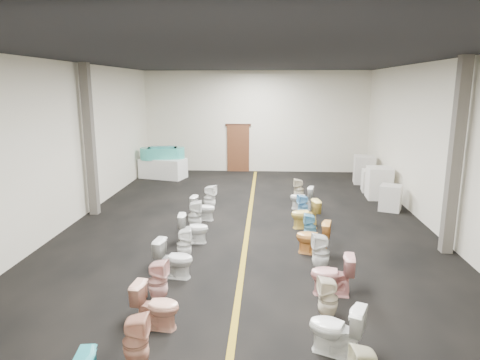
% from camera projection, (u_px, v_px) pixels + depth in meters
% --- Properties ---
extents(floor, '(16.00, 16.00, 0.00)m').
position_uv_depth(floor, '(248.00, 227.00, 11.88)').
color(floor, black).
rests_on(floor, ground).
extents(ceiling, '(16.00, 16.00, 0.00)m').
position_uv_depth(ceiling, '(249.00, 60.00, 10.91)').
color(ceiling, black).
rests_on(ceiling, ground).
extents(wall_back, '(10.00, 0.00, 10.00)m').
position_uv_depth(wall_back, '(256.00, 122.00, 19.19)').
color(wall_back, beige).
rests_on(wall_back, ground).
extents(wall_front, '(10.00, 0.00, 10.00)m').
position_uv_depth(wall_front, '(207.00, 280.00, 3.60)').
color(wall_front, beige).
rests_on(wall_front, ground).
extents(wall_left, '(0.00, 16.00, 16.00)m').
position_uv_depth(wall_left, '(66.00, 145.00, 11.70)').
color(wall_left, beige).
rests_on(wall_left, ground).
extents(wall_right, '(0.00, 16.00, 16.00)m').
position_uv_depth(wall_right, '(440.00, 149.00, 11.09)').
color(wall_right, beige).
rests_on(wall_right, ground).
extents(aisle_stripe, '(0.12, 15.60, 0.01)m').
position_uv_depth(aisle_stripe, '(248.00, 227.00, 11.88)').
color(aisle_stripe, olive).
rests_on(aisle_stripe, floor).
extents(back_door, '(1.00, 0.10, 2.10)m').
position_uv_depth(back_door, '(238.00, 148.00, 19.44)').
color(back_door, '#562D19').
rests_on(back_door, floor).
extents(door_frame, '(1.15, 0.08, 0.10)m').
position_uv_depth(door_frame, '(238.00, 125.00, 19.22)').
color(door_frame, '#331C11').
rests_on(door_frame, back_door).
extents(column_left, '(0.25, 0.25, 4.50)m').
position_uv_depth(column_left, '(90.00, 141.00, 12.66)').
color(column_left, '#59544C').
rests_on(column_left, floor).
extents(column_right, '(0.25, 0.25, 4.50)m').
position_uv_depth(column_right, '(455.00, 158.00, 9.64)').
color(column_right, '#59544C').
rests_on(column_right, floor).
extents(display_table, '(2.06, 1.41, 0.83)m').
position_uv_depth(display_table, '(163.00, 168.00, 18.15)').
color(display_table, white).
rests_on(display_table, floor).
extents(bathtub, '(1.84, 0.86, 0.55)m').
position_uv_depth(bathtub, '(162.00, 153.00, 18.01)').
color(bathtub, '#3CAEA0').
rests_on(bathtub, display_table).
extents(appliance_crate_a, '(0.82, 0.82, 0.81)m').
position_uv_depth(appliance_crate_a, '(390.00, 198.00, 13.42)').
color(appliance_crate_a, silver).
rests_on(appliance_crate_a, floor).
extents(appliance_crate_b, '(0.84, 0.84, 1.10)m').
position_uv_depth(appliance_crate_b, '(379.00, 183.00, 14.80)').
color(appliance_crate_b, silver).
rests_on(appliance_crate_b, floor).
extents(appliance_crate_c, '(0.79, 0.79, 0.80)m').
position_uv_depth(appliance_crate_c, '(372.00, 181.00, 15.80)').
color(appliance_crate_c, white).
rests_on(appliance_crate_c, floor).
extents(appliance_crate_d, '(0.87, 0.87, 1.11)m').
position_uv_depth(appliance_crate_d, '(364.00, 170.00, 17.11)').
color(appliance_crate_d, beige).
rests_on(appliance_crate_d, floor).
extents(toilet_left_1, '(0.39, 0.39, 0.79)m').
position_uv_depth(toilet_left_1, '(136.00, 341.00, 5.90)').
color(toilet_left_1, tan).
rests_on(toilet_left_1, floor).
extents(toilet_left_2, '(0.79, 0.50, 0.77)m').
position_uv_depth(toilet_left_2, '(156.00, 306.00, 6.88)').
color(toilet_left_2, '#E4A288').
rests_on(toilet_left_2, floor).
extents(toilet_left_3, '(0.39, 0.38, 0.79)m').
position_uv_depth(toilet_left_3, '(158.00, 281.00, 7.74)').
color(toilet_left_3, '#E5A9A3').
rests_on(toilet_left_3, floor).
extents(toilet_left_4, '(0.83, 0.54, 0.80)m').
position_uv_depth(toilet_left_4, '(174.00, 259.00, 8.72)').
color(toilet_left_4, silver).
rests_on(toilet_left_4, floor).
extents(toilet_left_5, '(0.38, 0.37, 0.73)m').
position_uv_depth(toilet_left_5, '(184.00, 244.00, 9.60)').
color(toilet_left_5, white).
rests_on(toilet_left_5, floor).
extents(toilet_left_6, '(0.76, 0.47, 0.75)m').
position_uv_depth(toilet_left_6, '(194.00, 228.00, 10.64)').
color(toilet_left_6, white).
rests_on(toilet_left_6, floor).
extents(toilet_left_7, '(0.41, 0.40, 0.82)m').
position_uv_depth(toilet_left_7, '(195.00, 215.00, 11.58)').
color(toilet_left_7, silver).
rests_on(toilet_left_7, floor).
extents(toilet_left_8, '(0.74, 0.48, 0.71)m').
position_uv_depth(toilet_left_8, '(203.00, 208.00, 12.46)').
color(toilet_left_8, white).
rests_on(toilet_left_8, floor).
extents(toilet_left_9, '(0.45, 0.45, 0.82)m').
position_uv_depth(toilet_left_9, '(210.00, 198.00, 13.39)').
color(toilet_left_9, white).
rests_on(toilet_left_9, floor).
extents(toilet_right_1, '(0.91, 0.73, 0.81)m').
position_uv_depth(toilet_right_1, '(336.00, 329.00, 6.19)').
color(toilet_right_1, white).
rests_on(toilet_right_1, floor).
extents(toilet_right_2, '(0.37, 0.37, 0.74)m').
position_uv_depth(toilet_right_2, '(328.00, 298.00, 7.16)').
color(toilet_right_2, beige).
rests_on(toilet_right_2, floor).
extents(toilet_right_3, '(0.83, 0.53, 0.81)m').
position_uv_depth(toilet_right_3, '(332.00, 275.00, 7.97)').
color(toilet_right_3, '#DB9390').
rests_on(toilet_right_3, floor).
extents(toilet_right_4, '(0.40, 0.39, 0.81)m').
position_uv_depth(toilet_right_4, '(321.00, 252.00, 9.02)').
color(toilet_right_4, white).
rests_on(toilet_right_4, floor).
extents(toilet_right_5, '(0.86, 0.60, 0.80)m').
position_uv_depth(toilet_right_5, '(313.00, 237.00, 9.94)').
color(toilet_right_5, '#DF903E').
rests_on(toilet_right_5, floor).
extents(toilet_right_6, '(0.33, 0.32, 0.70)m').
position_uv_depth(toilet_right_6, '(310.00, 227.00, 10.81)').
color(toilet_right_6, '#67B4D4').
rests_on(toilet_right_6, floor).
extents(toilet_right_7, '(0.85, 0.59, 0.79)m').
position_uv_depth(toilet_right_7, '(305.00, 214.00, 11.75)').
color(toilet_right_7, '#F4D260').
rests_on(toilet_right_7, floor).
extents(toilet_right_8, '(0.39, 0.39, 0.71)m').
position_uv_depth(toilet_right_8, '(303.00, 206.00, 12.66)').
color(toilet_right_8, '#73BCED').
rests_on(toilet_right_8, floor).
extents(toilet_right_9, '(0.81, 0.57, 0.75)m').
position_uv_depth(toilet_right_9, '(302.00, 198.00, 13.55)').
color(toilet_right_9, white).
rests_on(toilet_right_9, floor).
extents(toilet_right_10, '(0.37, 0.36, 0.76)m').
position_uv_depth(toilet_right_10, '(299.00, 190.00, 14.59)').
color(toilet_right_10, beige).
rests_on(toilet_right_10, floor).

